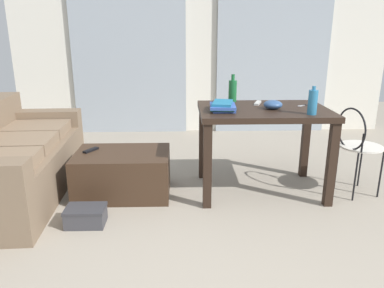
{
  "coord_description": "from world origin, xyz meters",
  "views": [
    {
      "loc": [
        -0.3,
        -1.88,
        1.46
      ],
      "look_at": [
        -0.2,
        1.47,
        0.43
      ],
      "focal_mm": 35.36,
      "sensor_mm": 36.0,
      "label": 1
    }
  ],
  "objects": [
    {
      "name": "ground_plane",
      "position": [
        0.0,
        1.41,
        0.0
      ],
      "size": [
        8.7,
        8.7,
        0.0
      ],
      "primitive_type": "plane",
      "color": "gray"
    },
    {
      "name": "wall_back",
      "position": [
        0.0,
        3.63,
        1.31
      ],
      "size": [
        5.29,
        0.1,
        2.61
      ],
      "primitive_type": "cube",
      "color": "silver",
      "rests_on": "ground"
    },
    {
      "name": "curtains",
      "position": [
        0.0,
        3.54,
        1.19
      ],
      "size": [
        3.62,
        0.03,
        2.38
      ],
      "color": "#99A3AD",
      "rests_on": "ground"
    },
    {
      "name": "couch",
      "position": [
        -1.84,
        1.36,
        0.32
      ],
      "size": [
        0.92,
        1.9,
        0.8
      ],
      "color": "brown",
      "rests_on": "ground"
    },
    {
      "name": "coffee_table",
      "position": [
        -0.83,
        1.35,
        0.2
      ],
      "size": [
        0.84,
        0.59,
        0.39
      ],
      "color": "#382619",
      "rests_on": "ground"
    },
    {
      "name": "craft_table",
      "position": [
        0.44,
        1.39,
        0.66
      ],
      "size": [
        1.14,
        0.78,
        0.78
      ],
      "color": "black",
      "rests_on": "ground"
    },
    {
      "name": "wire_chair",
      "position": [
        1.25,
        1.27,
        0.51
      ],
      "size": [
        0.38,
        0.4,
        0.81
      ],
      "color": "silver",
      "rests_on": "ground"
    },
    {
      "name": "bottle_near",
      "position": [
        0.77,
        1.12,
        0.89
      ],
      "size": [
        0.08,
        0.08,
        0.23
      ],
      "color": "teal",
      "rests_on": "craft_table"
    },
    {
      "name": "bottle_far",
      "position": [
        0.2,
        1.71,
        0.89
      ],
      "size": [
        0.08,
        0.08,
        0.26
      ],
      "color": "#195B2D",
      "rests_on": "craft_table"
    },
    {
      "name": "bowl",
      "position": [
        0.51,
        1.35,
        0.82
      ],
      "size": [
        0.16,
        0.16,
        0.08
      ],
      "primitive_type": "ellipsoid",
      "color": "#2D4C7A",
      "rests_on": "craft_table"
    },
    {
      "name": "book_stack",
      "position": [
        0.06,
        1.29,
        0.82
      ],
      "size": [
        0.23,
        0.31,
        0.08
      ],
      "color": "#33519E",
      "rests_on": "craft_table"
    },
    {
      "name": "tv_remote_on_table",
      "position": [
        0.42,
        1.58,
        0.79
      ],
      "size": [
        0.1,
        0.18,
        0.02
      ],
      "primitive_type": "cube",
      "rotation": [
        0.0,
        0.0,
        -0.36
      ],
      "color": "#B7B7B2",
      "rests_on": "craft_table"
    },
    {
      "name": "scissors",
      "position": [
        0.83,
        1.49,
        0.79
      ],
      "size": [
        0.11,
        0.09,
        0.0
      ],
      "color": "#9EA0A5",
      "rests_on": "craft_table"
    },
    {
      "name": "tv_remote_primary",
      "position": [
        -1.12,
        1.4,
        0.4
      ],
      "size": [
        0.12,
        0.16,
        0.02
      ],
      "primitive_type": "cube",
      "rotation": [
        0.0,
        0.0,
        -0.55
      ],
      "color": "black",
      "rests_on": "coffee_table"
    },
    {
      "name": "shoebox",
      "position": [
        -1.04,
        0.77,
        0.07
      ],
      "size": [
        0.3,
        0.21,
        0.14
      ],
      "color": "#38383D",
      "rests_on": "ground"
    }
  ]
}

